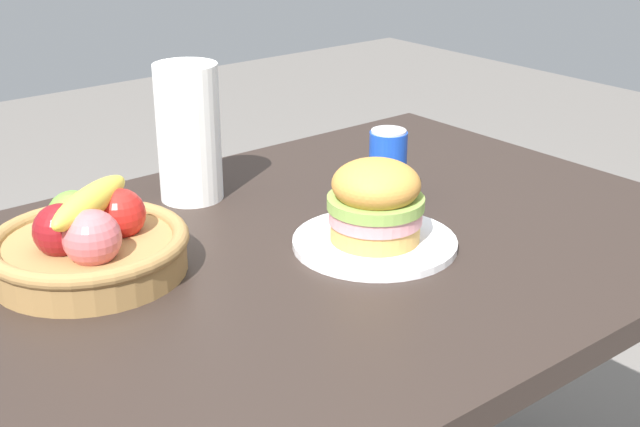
{
  "coord_description": "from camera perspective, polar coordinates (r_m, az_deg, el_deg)",
  "views": [
    {
      "loc": [
        -0.72,
        -0.97,
        1.31
      ],
      "look_at": [
        0.05,
        -0.02,
        0.81
      ],
      "focal_mm": 48.84,
      "sensor_mm": 36.0,
      "label": 1
    }
  ],
  "objects": [
    {
      "name": "dining_table",
      "position": [
        1.37,
        -2.11,
        -6.5
      ],
      "size": [
        1.4,
        0.9,
        0.75
      ],
      "color": "#2D231E",
      "rests_on": "ground_plane"
    },
    {
      "name": "plate",
      "position": [
        1.35,
        3.6,
        -1.91
      ],
      "size": [
        0.26,
        0.26,
        0.01
      ],
      "primitive_type": "cylinder",
      "color": "white",
      "rests_on": "dining_table"
    },
    {
      "name": "sandwich",
      "position": [
        1.33,
        3.67,
        0.81
      ],
      "size": [
        0.15,
        0.15,
        0.13
      ],
      "color": "tan",
      "rests_on": "plate"
    },
    {
      "name": "soda_can",
      "position": [
        1.52,
        4.46,
        3.19
      ],
      "size": [
        0.07,
        0.07,
        0.13
      ],
      "color": "blue",
      "rests_on": "dining_table"
    },
    {
      "name": "fruit_basket",
      "position": [
        1.29,
        -14.93,
        -1.89
      ],
      "size": [
        0.29,
        0.29,
        0.14
      ],
      "color": "#9E7542",
      "rests_on": "dining_table"
    },
    {
      "name": "paper_towel_roll",
      "position": [
        1.52,
        -8.6,
        5.25
      ],
      "size": [
        0.11,
        0.11,
        0.24
      ],
      "primitive_type": "cylinder",
      "color": "white",
      "rests_on": "dining_table"
    }
  ]
}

